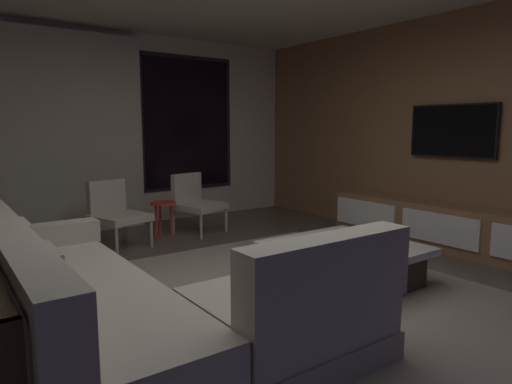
% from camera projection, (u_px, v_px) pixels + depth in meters
% --- Properties ---
extents(floor, '(9.20, 9.20, 0.00)m').
position_uv_depth(floor, '(256.00, 310.00, 3.46)').
color(floor, '#564C44').
extents(back_wall_with_window, '(6.60, 0.30, 2.70)m').
position_uv_depth(back_wall_with_window, '(97.00, 131.00, 6.14)').
color(back_wall_with_window, beige).
rests_on(back_wall_with_window, floor).
extents(media_wall, '(0.12, 7.80, 2.70)m').
position_uv_depth(media_wall, '(478.00, 131.00, 5.04)').
color(media_wall, '#8E6642').
rests_on(media_wall, floor).
extents(area_rug, '(3.20, 3.80, 0.01)m').
position_uv_depth(area_rug, '(299.00, 303.00, 3.58)').
color(area_rug, gray).
rests_on(area_rug, floor).
extents(sectional_couch, '(1.98, 2.50, 0.82)m').
position_uv_depth(sectional_couch, '(132.00, 309.00, 2.75)').
color(sectional_couch, '#A49C8C').
rests_on(sectional_couch, floor).
extents(coffee_table, '(1.16, 1.16, 0.36)m').
position_uv_depth(coffee_table, '(344.00, 263.00, 4.02)').
color(coffee_table, '#3D2C1F').
rests_on(coffee_table, floor).
extents(book_stack_on_coffee_table, '(0.29, 0.22, 0.11)m').
position_uv_depth(book_stack_on_coffee_table, '(356.00, 244.00, 3.83)').
color(book_stack_on_coffee_table, '#6DB17A').
rests_on(book_stack_on_coffee_table, coffee_table).
extents(accent_chair_near_window, '(0.68, 0.70, 0.78)m').
position_uv_depth(accent_chair_near_window, '(195.00, 200.00, 6.00)').
color(accent_chair_near_window, '#B2ADA0').
rests_on(accent_chair_near_window, floor).
extents(accent_chair_by_curtain, '(0.68, 0.70, 0.78)m').
position_uv_depth(accent_chair_by_curtain, '(115.00, 210.00, 5.23)').
color(accent_chair_by_curtain, '#B2ADA0').
rests_on(accent_chair_by_curtain, floor).
extents(side_stool, '(0.32, 0.32, 0.46)m').
position_uv_depth(side_stool, '(163.00, 209.00, 5.69)').
color(side_stool, red).
rests_on(side_stool, floor).
extents(media_console, '(0.46, 3.10, 0.52)m').
position_uv_depth(media_console, '(454.00, 230.00, 5.07)').
color(media_console, '#8E6642').
rests_on(media_console, floor).
extents(mounted_tv, '(0.05, 1.05, 0.61)m').
position_uv_depth(mounted_tv, '(452.00, 131.00, 5.18)').
color(mounted_tv, black).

